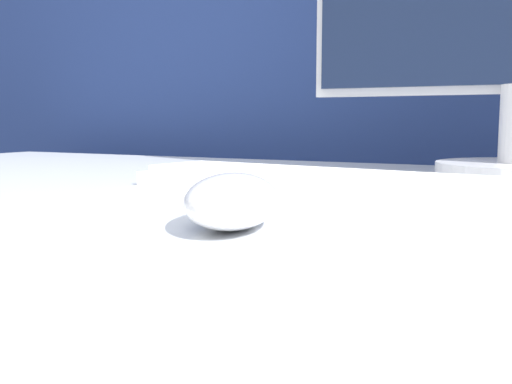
% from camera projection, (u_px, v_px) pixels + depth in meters
% --- Properties ---
extents(partition_panel, '(5.00, 0.03, 1.30)m').
position_uv_depth(partition_panel, '(431.00, 216.00, 1.16)').
color(partition_panel, navy).
rests_on(partition_panel, ground_plane).
extents(computer_mouse_near, '(0.11, 0.14, 0.04)m').
position_uv_depth(computer_mouse_near, '(232.00, 200.00, 0.43)').
color(computer_mouse_near, white).
rests_on(computer_mouse_near, desk).
extents(keyboard, '(0.46, 0.17, 0.02)m').
position_uv_depth(keyboard, '(320.00, 183.00, 0.63)').
color(keyboard, white).
rests_on(keyboard, desk).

